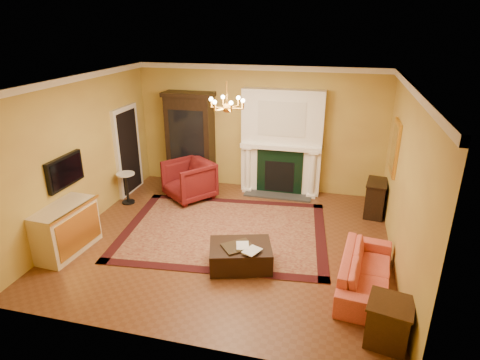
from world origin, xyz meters
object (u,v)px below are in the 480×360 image
(wingback_armchair, at_px, (189,178))
(end_table, at_px, (388,323))
(coral_sofa, at_px, (366,267))
(console_table, at_px, (375,199))
(china_cabinet, at_px, (191,142))
(commode, at_px, (65,229))
(pedestal_table, at_px, (127,186))
(leather_ottoman, at_px, (240,255))

(wingback_armchair, height_order, end_table, wingback_armchair)
(coral_sofa, relative_size, console_table, 2.54)
(china_cabinet, relative_size, commode, 1.87)
(commode, distance_m, end_table, 5.53)
(pedestal_table, relative_size, end_table, 1.24)
(china_cabinet, distance_m, leather_ottoman, 4.04)
(wingback_armchair, bearing_deg, leather_ottoman, -14.70)
(china_cabinet, relative_size, pedestal_table, 3.08)
(pedestal_table, xyz_separation_m, coral_sofa, (5.19, -1.95, -0.06))
(coral_sofa, bearing_deg, console_table, 0.33)
(wingback_armchair, distance_m, end_table, 5.55)
(coral_sofa, bearing_deg, wingback_armchair, 63.31)
(wingback_armchair, bearing_deg, china_cabinet, 144.83)
(commode, distance_m, coral_sofa, 5.22)
(pedestal_table, distance_m, coral_sofa, 5.54)
(wingback_armchair, height_order, commode, wingback_armchair)
(pedestal_table, bearing_deg, leather_ottoman, -30.73)
(commode, relative_size, leather_ottoman, 1.16)
(coral_sofa, xyz_separation_m, console_table, (0.29, 2.70, 0.00))
(china_cabinet, relative_size, wingback_armchair, 2.24)
(commode, xyz_separation_m, coral_sofa, (5.22, 0.21, -0.08))
(china_cabinet, bearing_deg, end_table, -45.90)
(coral_sofa, bearing_deg, commode, 98.83)
(wingback_armchair, relative_size, coral_sofa, 0.54)
(commode, bearing_deg, end_table, -5.88)
(wingback_armchair, distance_m, commode, 3.06)
(commode, bearing_deg, console_table, 31.84)
(china_cabinet, bearing_deg, console_table, -8.69)
(china_cabinet, distance_m, coral_sofa, 5.42)
(wingback_armchair, distance_m, leather_ottoman, 3.10)
(coral_sofa, relative_size, leather_ottoman, 1.82)
(end_table, distance_m, console_table, 3.86)
(commode, xyz_separation_m, leather_ottoman, (3.18, 0.29, -0.24))
(coral_sofa, distance_m, end_table, 1.18)
(console_table, bearing_deg, coral_sofa, -88.30)
(china_cabinet, xyz_separation_m, commode, (-1.07, -3.61, -0.68))
(wingback_armchair, relative_size, pedestal_table, 1.37)
(pedestal_table, height_order, end_table, pedestal_table)
(china_cabinet, height_order, end_table, china_cabinet)
(console_table, height_order, leather_ottoman, console_table)
(wingback_armchair, bearing_deg, pedestal_table, -116.63)
(wingback_armchair, bearing_deg, coral_sofa, 5.19)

